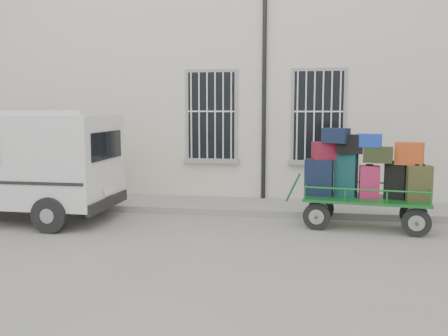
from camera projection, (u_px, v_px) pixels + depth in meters
name	position (u px, v px, depth m)	size (l,w,h in m)	color
ground	(205.00, 230.00, 10.08)	(80.00, 80.00, 0.00)	slate
building	(239.00, 90.00, 15.11)	(24.00, 5.15, 6.00)	beige
sidewalk	(222.00, 205.00, 12.23)	(24.00, 1.70, 0.15)	gray
luggage_cart	(365.00, 177.00, 10.10)	(2.93, 1.44, 2.05)	black
van	(6.00, 157.00, 10.90)	(4.82, 2.25, 2.40)	silver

